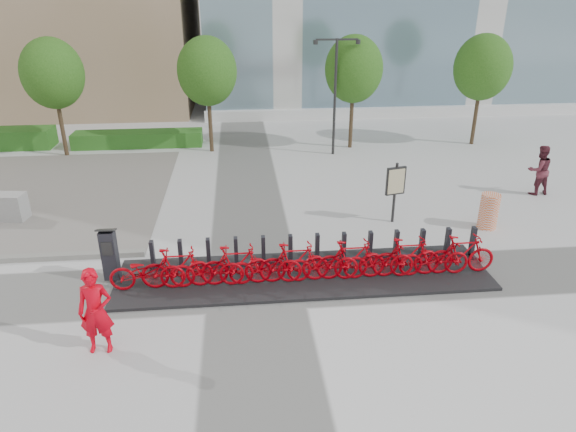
{
  "coord_description": "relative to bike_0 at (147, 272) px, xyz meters",
  "views": [
    {
      "loc": [
        -0.26,
        -11.2,
        6.82
      ],
      "look_at": [
        1.0,
        1.5,
        1.2
      ],
      "focal_mm": 32.0,
      "sensor_mm": 36.0,
      "label": 1
    }
  ],
  "objects": [
    {
      "name": "hedge_b",
      "position": [
        -2.4,
        13.25,
        -0.21
      ],
      "size": [
        6.0,
        1.2,
        0.7
      ],
      "primitive_type": "cube",
      "color": "#1B601D",
      "rests_on": "ground"
    },
    {
      "name": "tree_1",
      "position": [
        1.1,
        12.05,
        3.03
      ],
      "size": [
        2.6,
        2.6,
        5.1
      ],
      "color": "#2F2418",
      "rests_on": "ground"
    },
    {
      "name": "streetlamp",
      "position": [
        6.6,
        11.05,
        2.57
      ],
      "size": [
        2.0,
        0.2,
        5.0
      ],
      "color": "black",
      "rests_on": "ground"
    },
    {
      "name": "bike_11",
      "position": [
        7.92,
        0.0,
        0.05
      ],
      "size": [
        1.77,
        0.5,
        1.06
      ],
      "primitive_type": "imported",
      "rotation": [
        0.0,
        0.0,
        1.57
      ],
      "color": "#A20009",
      "rests_on": "dock_pad"
    },
    {
      "name": "tree_3",
      "position": [
        13.6,
        12.05,
        3.03
      ],
      "size": [
        2.6,
        2.6,
        5.1
      ],
      "color": "#2F2418",
      "rests_on": "ground"
    },
    {
      "name": "dock_rail_posts",
      "position": [
        4.32,
        0.82,
        -0.05
      ],
      "size": [
        8.74,
        0.5,
        0.85
      ],
      "primitive_type": null,
      "color": "black",
      "rests_on": "dock_pad"
    },
    {
      "name": "bike_8",
      "position": [
        5.76,
        0.0,
        0.0
      ],
      "size": [
        1.83,
        0.64,
        0.96
      ],
      "primitive_type": "imported",
      "rotation": [
        0.0,
        0.0,
        1.57
      ],
      "color": "#A20009",
      "rests_on": "dock_pad"
    },
    {
      "name": "kiosk",
      "position": [
        -1.0,
        0.63,
        0.21
      ],
      "size": [
        0.45,
        0.38,
        1.43
      ],
      "rotation": [
        0.0,
        0.0,
        -0.03
      ],
      "color": "black",
      "rests_on": "dock_pad"
    },
    {
      "name": "bike_2",
      "position": [
        1.44,
        0.0,
        0.0
      ],
      "size": [
        1.83,
        0.64,
        0.96
      ],
      "primitive_type": "imported",
      "rotation": [
        0.0,
        0.0,
        1.57
      ],
      "color": "#A20009",
      "rests_on": "dock_pad"
    },
    {
      "name": "construction_barrel",
      "position": [
        9.98,
        2.75,
        -0.0
      ],
      "size": [
        0.76,
        0.76,
        1.12
      ],
      "primitive_type": "cylinder",
      "rotation": [
        0.0,
        0.0,
        0.39
      ],
      "color": "#F35814",
      "rests_on": "ground"
    },
    {
      "name": "worker_red",
      "position": [
        -0.64,
        -2.2,
        0.38
      ],
      "size": [
        0.69,
        0.45,
        1.88
      ],
      "primitive_type": "imported",
      "rotation": [
        0.0,
        0.0,
        0.0
      ],
      "color": "red",
      "rests_on": "ground"
    },
    {
      "name": "bike_6",
      "position": [
        4.32,
        0.0,
        0.0
      ],
      "size": [
        1.83,
        0.64,
        0.96
      ],
      "primitive_type": "imported",
      "rotation": [
        0.0,
        0.0,
        1.57
      ],
      "color": "#A20009",
      "rests_on": "dock_pad"
    },
    {
      "name": "bike_1",
      "position": [
        0.72,
        0.0,
        0.05
      ],
      "size": [
        1.77,
        0.5,
        1.06
      ],
      "primitive_type": "imported",
      "rotation": [
        0.0,
        0.0,
        1.57
      ],
      "color": "#A20009",
      "rests_on": "dock_pad"
    },
    {
      "name": "bike_5",
      "position": [
        3.6,
        0.0,
        0.05
      ],
      "size": [
        1.77,
        0.5,
        1.06
      ],
      "primitive_type": "imported",
      "rotation": [
        0.0,
        0.0,
        1.57
      ],
      "color": "#A20009",
      "rests_on": "dock_pad"
    },
    {
      "name": "tree_0",
      "position": [
        -5.4,
        12.05,
        3.03
      ],
      "size": [
        2.6,
        2.6,
        5.1
      ],
      "color": "#2F2418",
      "rests_on": "ground"
    },
    {
      "name": "ground",
      "position": [
        2.6,
        0.05,
        -0.56
      ],
      "size": [
        120.0,
        120.0,
        0.0
      ],
      "primitive_type": "plane",
      "color": "silver"
    },
    {
      "name": "tree_2",
      "position": [
        7.6,
        12.05,
        3.03
      ],
      "size": [
        2.6,
        2.6,
        5.1
      ],
      "color": "#2F2418",
      "rests_on": "ground"
    },
    {
      "name": "bike_9",
      "position": [
        6.48,
        0.0,
        0.05
      ],
      "size": [
        1.77,
        0.5,
        1.06
      ],
      "primitive_type": "imported",
      "rotation": [
        0.0,
        0.0,
        1.57
      ],
      "color": "#A20009",
      "rests_on": "dock_pad"
    },
    {
      "name": "dock_pad",
      "position": [
        3.9,
        0.35,
        -0.52
      ],
      "size": [
        9.6,
        2.4,
        0.08
      ],
      "primitive_type": "cube",
      "color": "black",
      "rests_on": "ground"
    },
    {
      "name": "bike_3",
      "position": [
        2.16,
        0.0,
        0.05
      ],
      "size": [
        1.77,
        0.5,
        1.06
      ],
      "primitive_type": "imported",
      "rotation": [
        0.0,
        0.0,
        1.57
      ],
      "color": "#A20009",
      "rests_on": "dock_pad"
    },
    {
      "name": "bike_0",
      "position": [
        0.0,
        0.0,
        0.0
      ],
      "size": [
        1.83,
        0.64,
        0.96
      ],
      "primitive_type": "imported",
      "rotation": [
        0.0,
        0.0,
        1.57
      ],
      "color": "#A20009",
      "rests_on": "dock_pad"
    },
    {
      "name": "bike_4",
      "position": [
        2.88,
        0.0,
        0.0
      ],
      "size": [
        1.83,
        0.64,
        0.96
      ],
      "primitive_type": "imported",
      "rotation": [
        0.0,
        0.0,
        1.57
      ],
      "color": "#A20009",
      "rests_on": "dock_pad"
    },
    {
      "name": "bike_10",
      "position": [
        7.2,
        0.0,
        0.0
      ],
      "size": [
        1.83,
        0.64,
        0.96
      ],
      "primitive_type": "imported",
      "rotation": [
        0.0,
        0.0,
        1.57
      ],
      "color": "#A20009",
      "rests_on": "dock_pad"
    },
    {
      "name": "pedestrian",
      "position": [
        13.06,
        5.39,
        0.35
      ],
      "size": [
        0.94,
        0.77,
        1.82
      ],
      "primitive_type": "imported",
      "rotation": [
        0.0,
        0.0,
        3.24
      ],
      "color": "maroon",
      "rests_on": "ground"
    },
    {
      "name": "bike_7",
      "position": [
        5.04,
        0.0,
        0.05
      ],
      "size": [
        1.77,
        0.5,
        1.06
      ],
      "primitive_type": "imported",
      "rotation": [
        0.0,
        0.0,
        1.57
      ],
      "color": "#A20009",
      "rests_on": "dock_pad"
    },
    {
      "name": "map_sign",
      "position": [
        7.17,
        3.48,
        0.75
      ],
      "size": [
        0.65,
        0.25,
        1.97
      ],
      "rotation": [
        0.0,
        0.0,
        0.24
      ],
      "color": "black",
      "rests_on": "ground"
    }
  ]
}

